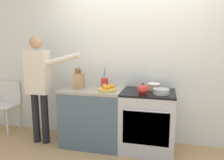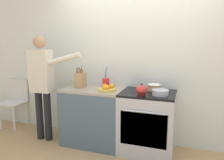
% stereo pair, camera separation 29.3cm
% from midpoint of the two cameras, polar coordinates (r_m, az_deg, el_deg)
% --- Properties ---
extents(ground_plane, '(16.00, 16.00, 0.00)m').
position_cam_midpoint_polar(ground_plane, '(3.20, 1.48, -19.65)').
color(ground_plane, tan).
extents(wall_back, '(8.00, 0.04, 2.60)m').
position_cam_midpoint_polar(wall_back, '(3.40, 3.84, 5.26)').
color(wall_back, silver).
rests_on(wall_back, ground_plane).
extents(counter_cabinet, '(0.91, 0.61, 0.88)m').
position_cam_midpoint_polar(counter_cabinet, '(3.44, -7.39, -9.43)').
color(counter_cabinet, '#4C6070').
rests_on(counter_cabinet, ground_plane).
extents(stove_range, '(0.75, 0.64, 0.88)m').
position_cam_midpoint_polar(stove_range, '(3.25, 6.66, -10.64)').
color(stove_range, '#B7BABF').
rests_on(stove_range, ground_plane).
extents(layer_cake, '(0.23, 0.23, 0.10)m').
position_cam_midpoint_polar(layer_cake, '(3.22, 8.28, -1.83)').
color(layer_cake, '#4C4C51').
rests_on(layer_cake, stove_range).
extents(tea_kettle, '(0.19, 0.15, 0.15)m').
position_cam_midpoint_polar(tea_kettle, '(2.97, 5.31, -2.43)').
color(tea_kettle, red).
rests_on(tea_kettle, stove_range).
extents(mixing_bowl, '(0.23, 0.23, 0.08)m').
position_cam_midpoint_polar(mixing_bowl, '(2.99, 10.02, -2.96)').
color(mixing_bowl, '#B7BABF').
rests_on(mixing_bowl, stove_range).
extents(knife_block, '(0.13, 0.18, 0.32)m').
position_cam_midpoint_polar(knife_block, '(3.38, -11.09, -0.15)').
color(knife_block, tan).
rests_on(knife_block, counter_cabinet).
extents(utensil_crock, '(0.11, 0.11, 0.35)m').
position_cam_midpoint_polar(utensil_crock, '(3.37, -4.45, -0.64)').
color(utensil_crock, red).
rests_on(utensil_crock, counter_cabinet).
extents(fruit_bowl, '(0.26, 0.26, 0.10)m').
position_cam_midpoint_polar(fruit_bowl, '(3.13, -3.88, -2.26)').
color(fruit_bowl, gold).
rests_on(fruit_bowl, counter_cabinet).
extents(person_baker, '(0.94, 0.20, 1.67)m').
position_cam_midpoint_polar(person_baker, '(3.53, -20.89, -0.13)').
color(person_baker, black).
rests_on(person_baker, ground_plane).
extents(dining_chair, '(0.40, 0.40, 0.88)m').
position_cam_midpoint_polar(dining_chair, '(4.42, -27.35, -5.10)').
color(dining_chair, silver).
rests_on(dining_chair, ground_plane).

